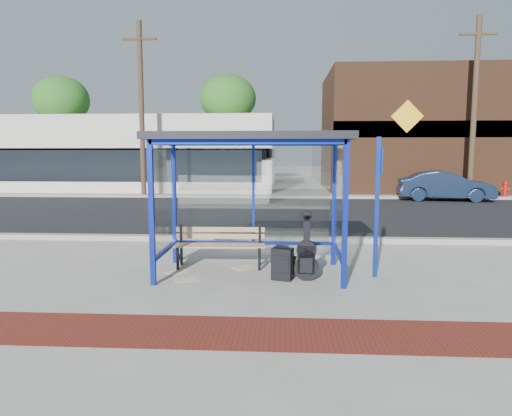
# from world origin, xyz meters

# --- Properties ---
(ground) EXTENTS (120.00, 120.00, 0.00)m
(ground) POSITION_xyz_m (0.00, 0.00, 0.00)
(ground) COLOR #B2ADA0
(ground) RESTS_ON ground
(brick_paver_strip) EXTENTS (60.00, 1.00, 0.01)m
(brick_paver_strip) POSITION_xyz_m (0.00, -2.60, 0.01)
(brick_paver_strip) COLOR maroon
(brick_paver_strip) RESTS_ON ground
(curb_near) EXTENTS (60.00, 0.25, 0.12)m
(curb_near) POSITION_xyz_m (0.00, 2.90, 0.06)
(curb_near) COLOR gray
(curb_near) RESTS_ON ground
(street_asphalt) EXTENTS (60.00, 10.00, 0.00)m
(street_asphalt) POSITION_xyz_m (0.00, 8.00, 0.00)
(street_asphalt) COLOR black
(street_asphalt) RESTS_ON ground
(curb_far) EXTENTS (60.00, 0.25, 0.12)m
(curb_far) POSITION_xyz_m (0.00, 13.10, 0.06)
(curb_far) COLOR gray
(curb_far) RESTS_ON ground
(far_sidewalk) EXTENTS (60.00, 4.00, 0.01)m
(far_sidewalk) POSITION_xyz_m (0.00, 15.00, 0.00)
(far_sidewalk) COLOR #B2ADA0
(far_sidewalk) RESTS_ON ground
(bus_shelter) EXTENTS (3.30, 1.80, 2.42)m
(bus_shelter) POSITION_xyz_m (0.00, 0.07, 2.07)
(bus_shelter) COLOR #0E219A
(bus_shelter) RESTS_ON ground
(storefront_white) EXTENTS (18.00, 6.04, 4.00)m
(storefront_white) POSITION_xyz_m (-9.00, 17.99, 2.00)
(storefront_white) COLOR silver
(storefront_white) RESTS_ON ground
(storefront_brown) EXTENTS (10.00, 7.08, 6.40)m
(storefront_brown) POSITION_xyz_m (8.00, 18.49, 3.20)
(storefront_brown) COLOR #59331E
(storefront_brown) RESTS_ON ground
(tree_left) EXTENTS (3.60, 3.60, 7.03)m
(tree_left) POSITION_xyz_m (-14.00, 22.00, 5.45)
(tree_left) COLOR #4C3826
(tree_left) RESTS_ON ground
(tree_mid) EXTENTS (3.60, 3.60, 7.03)m
(tree_mid) POSITION_xyz_m (-3.00, 22.00, 5.45)
(tree_mid) COLOR #4C3826
(tree_mid) RESTS_ON ground
(tree_right) EXTENTS (3.60, 3.60, 7.03)m
(tree_right) POSITION_xyz_m (12.50, 22.00, 5.45)
(tree_right) COLOR #4C3826
(tree_right) RESTS_ON ground
(utility_pole_west) EXTENTS (1.60, 0.24, 8.00)m
(utility_pole_west) POSITION_xyz_m (-6.00, 13.40, 4.11)
(utility_pole_west) COLOR #4C3826
(utility_pole_west) RESTS_ON ground
(utility_pole_east) EXTENTS (1.60, 0.24, 8.00)m
(utility_pole_east) POSITION_xyz_m (9.00, 13.40, 4.11)
(utility_pole_east) COLOR #4C3826
(utility_pole_east) RESTS_ON ground
(bench) EXTENTS (1.66, 0.45, 0.78)m
(bench) POSITION_xyz_m (-0.60, 0.46, 0.44)
(bench) COLOR black
(bench) RESTS_ON ground
(guitar_bag) EXTENTS (0.41, 0.16, 1.09)m
(guitar_bag) POSITION_xyz_m (0.95, -0.33, 0.40)
(guitar_bag) COLOR black
(guitar_bag) RESTS_ON ground
(suitcase) EXTENTS (0.38, 0.30, 0.58)m
(suitcase) POSITION_xyz_m (0.55, -0.34, 0.27)
(suitcase) COLOR black
(suitcase) RESTS_ON ground
(backpack) EXTENTS (0.34, 0.32, 0.36)m
(backpack) POSITION_xyz_m (0.83, -0.13, 0.17)
(backpack) COLOR black
(backpack) RESTS_ON ground
(sign_post) EXTENTS (0.10, 0.29, 2.35)m
(sign_post) POSITION_xyz_m (2.12, -0.05, 1.32)
(sign_post) COLOR #0D2895
(sign_post) RESTS_ON ground
(newspaper_a) EXTENTS (0.50, 0.52, 0.01)m
(newspaper_a) POSITION_xyz_m (-1.30, 0.05, 0.00)
(newspaper_a) COLOR white
(newspaper_a) RESTS_ON ground
(newspaper_b) EXTENTS (0.48, 0.45, 0.01)m
(newspaper_b) POSITION_xyz_m (-1.03, -0.43, 0.00)
(newspaper_b) COLOR white
(newspaper_b) RESTS_ON ground
(newspaper_c) EXTENTS (0.47, 0.47, 0.01)m
(newspaper_c) POSITION_xyz_m (-0.16, 0.40, 0.00)
(newspaper_c) COLOR white
(newspaper_c) RESTS_ON ground
(parked_car) EXTENTS (4.05, 1.85, 1.29)m
(parked_car) POSITION_xyz_m (7.56, 12.42, 0.64)
(parked_car) COLOR #16243E
(parked_car) RESTS_ON ground
(fire_hydrant) EXTENTS (0.36, 0.24, 0.80)m
(fire_hydrant) POSITION_xyz_m (10.70, 13.69, 0.43)
(fire_hydrant) COLOR #B2130C
(fire_hydrant) RESTS_ON ground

